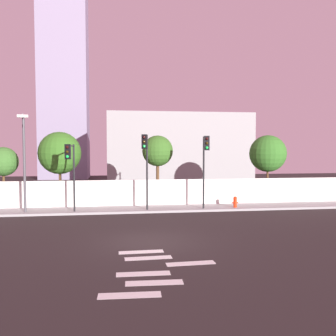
% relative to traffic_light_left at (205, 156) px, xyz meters
% --- Properties ---
extents(ground_plane, '(80.00, 80.00, 0.00)m').
position_rel_traffic_light_left_xyz_m(ground_plane, '(-4.13, -6.75, -3.66)').
color(ground_plane, black).
extents(sidewalk, '(36.00, 2.40, 0.15)m').
position_rel_traffic_light_left_xyz_m(sidewalk, '(-4.13, 1.45, -3.58)').
color(sidewalk, '#9A9A9A').
rests_on(sidewalk, ground).
extents(perimeter_wall, '(36.00, 0.18, 1.80)m').
position_rel_traffic_light_left_xyz_m(perimeter_wall, '(-4.13, 2.74, -2.61)').
color(perimeter_wall, silver).
rests_on(perimeter_wall, sidewalk).
extents(crosswalk_marking, '(4.11, 4.75, 0.01)m').
position_rel_traffic_light_left_xyz_m(crosswalk_marking, '(-4.44, -10.42, -3.65)').
color(crosswalk_marking, silver).
rests_on(crosswalk_marking, ground).
extents(traffic_light_left, '(0.42, 1.75, 4.79)m').
position_rel_traffic_light_left_xyz_m(traffic_light_left, '(0.00, 0.00, 0.00)').
color(traffic_light_left, black).
rests_on(traffic_light_left, sidewalk).
extents(traffic_light_center, '(0.42, 1.62, 4.27)m').
position_rel_traffic_light_left_xyz_m(traffic_light_center, '(-8.43, 0.03, -0.37)').
color(traffic_light_center, black).
rests_on(traffic_light_center, sidewalk).
extents(traffic_light_right, '(0.49, 1.25, 4.88)m').
position_rel_traffic_light_left_xyz_m(traffic_light_right, '(-3.81, 0.27, 0.04)').
color(traffic_light_right, black).
rests_on(traffic_light_right, sidewalk).
extents(street_lamp_curbside, '(0.85, 2.27, 6.00)m').
position_rel_traffic_light_left_xyz_m(street_lamp_curbside, '(-11.30, 0.66, 0.13)').
color(street_lamp_curbside, '#4C4C51').
rests_on(street_lamp_curbside, sidewalk).
extents(fire_hydrant, '(0.44, 0.26, 0.75)m').
position_rel_traffic_light_left_xyz_m(fire_hydrant, '(2.33, 0.91, -3.11)').
color(fire_hydrant, red).
rests_on(fire_hydrant, sidewalk).
extents(roadside_tree_leftmost, '(2.03, 2.03, 4.26)m').
position_rel_traffic_light_left_xyz_m(roadside_tree_leftmost, '(-13.45, 3.74, -0.43)').
color(roadside_tree_leftmost, brown).
rests_on(roadside_tree_leftmost, ground).
extents(roadside_tree_midleft, '(3.00, 3.00, 5.33)m').
position_rel_traffic_light_left_xyz_m(roadside_tree_midleft, '(-9.63, 3.74, 0.17)').
color(roadside_tree_midleft, brown).
rests_on(roadside_tree_midleft, ground).
extents(roadside_tree_midright, '(2.27, 2.27, 5.11)m').
position_rel_traffic_light_left_xyz_m(roadside_tree_midright, '(-2.66, 3.74, 0.29)').
color(roadside_tree_midright, brown).
rests_on(roadside_tree_midright, ground).
extents(roadside_tree_rightmost, '(2.82, 2.82, 5.17)m').
position_rel_traffic_light_left_xyz_m(roadside_tree_rightmost, '(5.85, 3.74, 0.10)').
color(roadside_tree_rightmost, brown).
rests_on(roadside_tree_rightmost, ground).
extents(low_building_distant, '(15.43, 6.00, 7.91)m').
position_rel_traffic_light_left_xyz_m(low_building_distant, '(1.09, 16.74, 0.30)').
color(low_building_distant, '#9A9A9A').
rests_on(low_building_distant, ground).
extents(tower_on_skyline, '(6.39, 5.00, 27.28)m').
position_rel_traffic_light_left_xyz_m(tower_on_skyline, '(-12.76, 28.74, 9.98)').
color(tower_on_skyline, gray).
rests_on(tower_on_skyline, ground).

